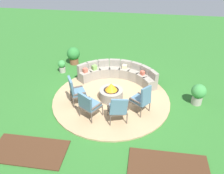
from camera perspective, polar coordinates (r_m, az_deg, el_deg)
ground_plane at (r=8.97m, az=-0.19°, el=-3.10°), size 24.00×24.00×0.00m
patio_circle at (r=8.95m, az=-0.19°, el=-2.94°), size 4.43×4.43×0.06m
mulch_bed_left at (r=7.46m, az=-19.58°, el=-14.45°), size 2.18×1.09×0.04m
mulch_bed_right at (r=6.86m, az=13.58°, el=-18.52°), size 2.18×1.09×0.04m
fire_pit at (r=8.79m, az=-0.19°, el=-1.44°), size 0.88×0.88×0.67m
curved_stone_bench at (r=9.96m, az=1.56°, el=3.32°), size 3.36×1.33×0.74m
lounge_chair_front_left at (r=8.48m, az=-8.88°, el=-0.81°), size 0.72×0.72×1.09m
lounge_chair_front_right at (r=7.79m, az=-5.71°, el=-4.23°), size 0.82×0.82×1.03m
lounge_chair_back_left at (r=7.59m, az=1.41°, el=-5.23°), size 0.74×0.72×1.02m
lounge_chair_back_right at (r=8.03m, az=7.29°, el=-2.91°), size 0.79×0.80×1.10m
potted_plant_0 at (r=9.08m, az=20.32°, el=-1.44°), size 0.54×0.54×0.82m
potted_plant_1 at (r=10.88m, az=-12.10°, el=5.07°), size 0.34×0.34×0.58m
potted_plant_2 at (r=11.49m, az=-9.38°, el=7.73°), size 0.62×0.62×0.84m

